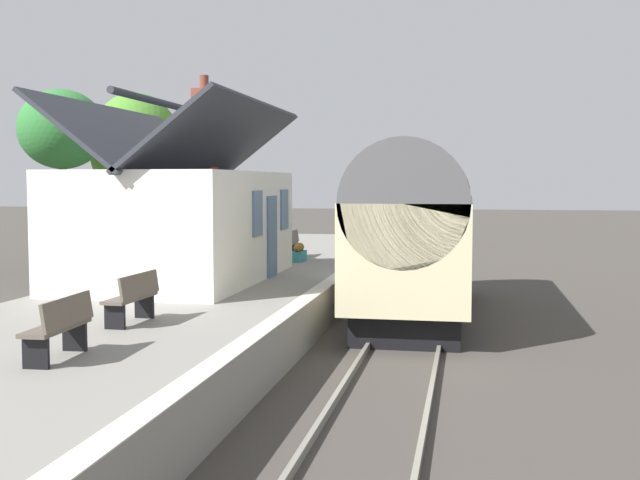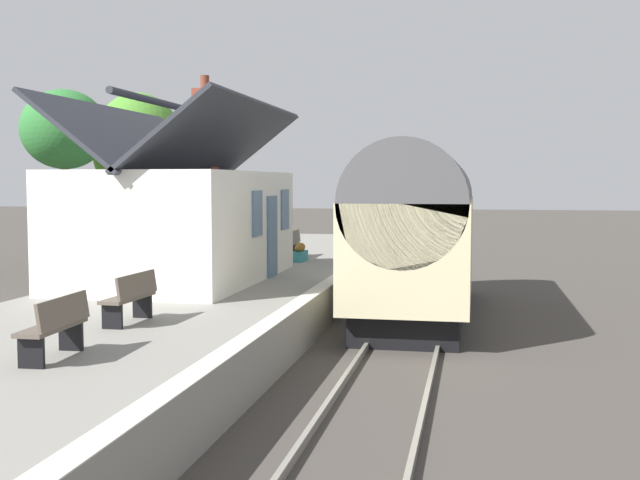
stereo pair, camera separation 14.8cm
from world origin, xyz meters
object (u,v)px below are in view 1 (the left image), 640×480
at_px(planter_bench_right, 299,252).
at_px(planter_under_sign, 257,230).
at_px(bench_by_lamp, 290,243).
at_px(planter_edge_far, 238,245).
at_px(train, 418,229).
at_px(tree_far_right, 62,130).
at_px(bench_mid_platform, 60,326).
at_px(station_building, 181,221).
at_px(bench_platform_end, 133,296).
at_px(tree_distant, 136,149).

bearing_deg(planter_bench_right, planter_under_sign, 24.34).
height_order(bench_by_lamp, planter_edge_far, bench_by_lamp).
height_order(train, planter_under_sign, train).
bearing_deg(tree_far_right, bench_mid_platform, -151.37).
distance_m(station_building, bench_platform_end, 6.16).
distance_m(bench_mid_platform, planter_edge_far, 14.01).
bearing_deg(tree_far_right, station_building, -136.88).
relative_size(train, planter_under_sign, 10.07).
xyz_separation_m(planter_edge_far, tree_distant, (6.44, 6.20, 3.32)).
bearing_deg(tree_far_right, train, -116.36).
xyz_separation_m(planter_bench_right, tree_far_right, (3.11, 9.62, 4.09)).
height_order(bench_platform_end, tree_distant, tree_distant).
distance_m(bench_mid_platform, planter_bench_right, 13.90).
distance_m(planter_under_sign, planter_bench_right, 8.20).
distance_m(bench_mid_platform, tree_far_right, 19.76).
xyz_separation_m(station_building, bench_by_lamp, (6.37, -1.30, -1.02)).
xyz_separation_m(bench_platform_end, planter_edge_far, (11.12, 1.47, -0.00)).
height_order(train, tree_far_right, tree_far_right).
relative_size(bench_mid_platform, bench_platform_end, 1.00).
relative_size(bench_by_lamp, tree_far_right, 0.21).
bearing_deg(planter_edge_far, station_building, -178.76).
xyz_separation_m(train, bench_by_lamp, (4.79, 4.47, -0.77)).
height_order(train, tree_distant, tree_distant).
bearing_deg(bench_mid_platform, tree_far_right, 28.63).
bearing_deg(train, tree_far_right, 63.64).
bearing_deg(tree_distant, planter_under_sign, -78.16).
distance_m(tree_distant, tree_far_right, 3.70).
relative_size(bench_platform_end, planter_under_sign, 1.48).
relative_size(bench_by_lamp, planter_edge_far, 1.65).
relative_size(station_building, bench_platform_end, 5.39).
bearing_deg(station_building, bench_mid_platform, -170.07).
distance_m(station_building, tree_distant, 13.44).
distance_m(station_building, bench_mid_platform, 8.91).
bearing_deg(bench_platform_end, train, -30.49).
relative_size(station_building, tree_far_right, 1.12).
bearing_deg(bench_by_lamp, bench_platform_end, -179.77).
height_order(bench_mid_platform, planter_bench_right, bench_mid_platform).
relative_size(train, station_building, 1.26).
bearing_deg(bench_mid_platform, tree_distant, 21.06).
relative_size(planter_under_sign, tree_distant, 0.14).
height_order(bench_mid_platform, bench_platform_end, same).
xyz_separation_m(bench_platform_end, tree_far_right, (14.21, 9.11, 3.89)).
xyz_separation_m(planter_edge_far, planter_under_sign, (7.45, 1.40, 0.02)).
height_order(bench_platform_end, planter_under_sign, planter_under_sign).
bearing_deg(bench_by_lamp, tree_far_right, 78.09).
bearing_deg(planter_under_sign, tree_far_right, 124.97).
distance_m(station_building, planter_under_sign, 12.78).
bearing_deg(planter_bench_right, bench_by_lamp, 25.25).
bearing_deg(tree_far_right, tree_distant, -23.21).
distance_m(train, bench_mid_platform, 11.17).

